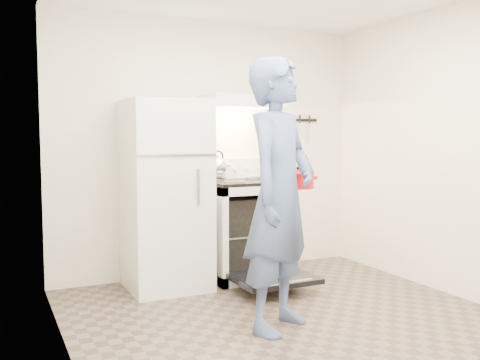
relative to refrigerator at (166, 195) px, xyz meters
The scene contains 15 objects.
floor 1.78m from the refrigerator, 68.20° to the right, with size 3.60×3.60×0.00m, color brown.
back_wall 0.79m from the refrigerator, 31.11° to the left, with size 3.20×0.02×2.50m, color silver.
refrigerator is the anchor object (origin of this frame).
stove_body 0.90m from the refrigerator, ahead, with size 0.76×0.65×0.92m, color silver.
cooktop 0.81m from the refrigerator, ahead, with size 0.76×0.65×0.03m, color black.
backsplash 0.89m from the refrigerator, 20.94° to the left, with size 0.76×0.07×0.20m, color silver.
oven_door 1.23m from the refrigerator, 35.13° to the right, with size 0.70×0.54×0.04m, color black.
oven_rack 0.91m from the refrigerator, ahead, with size 0.60×0.52×0.01m, color gray.
range_hood 1.19m from the refrigerator, ahead, with size 0.76×0.50×0.12m, color silver.
knife_strip 1.81m from the refrigerator, 11.61° to the left, with size 0.40×0.02×0.03m, color black.
pizza_stone 0.98m from the refrigerator, ahead, with size 0.34×0.34×0.02m, color #8A644A.
tea_kettle 0.69m from the refrigerator, 20.06° to the left, with size 0.24×0.20×0.29m, color silver, non-canonical shape.
utensil_jar 1.04m from the refrigerator, ahead, with size 0.09×0.09×0.13m, color silver.
person 1.41m from the refrigerator, 72.63° to the right, with size 0.71×0.46×1.93m, color #384D78.
dutch_oven 1.30m from the refrigerator, 54.45° to the right, with size 0.31×0.24×0.21m, color red, non-canonical shape.
Camera 1 is at (-2.03, -3.16, 1.39)m, focal length 40.00 mm.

